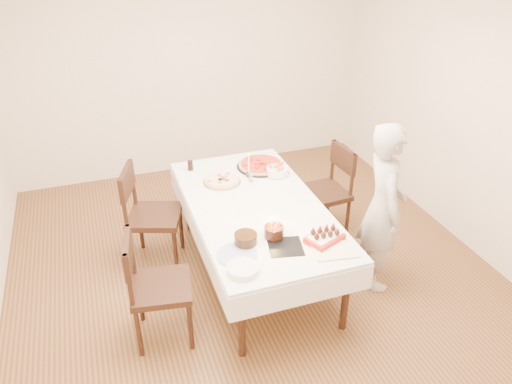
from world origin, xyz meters
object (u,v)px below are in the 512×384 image
object	(u,v)px
chair_left_dessert	(161,287)
person	(383,208)
strawberry_box	(325,237)
pizza_pepperoni	(261,165)
dining_table	(256,239)
pizza_white	(222,181)
cola_glass	(190,166)
taper_candle	(249,165)
chair_left_savory	(155,216)
pasta_bowl	(277,171)
birthday_cake	(274,228)
chair_right_savory	(323,193)
layer_cake	(246,239)

from	to	relation	value
chair_left_dessert	person	bearing A→B (deg)	-169.29
strawberry_box	pizza_pepperoni	bearing A→B (deg)	91.74
dining_table	pizza_white	bearing A→B (deg)	109.30
pizza_white	pizza_pepperoni	xyz separation A→B (m)	(0.47, 0.20, 0.00)
strawberry_box	cola_glass	bearing A→B (deg)	115.25
person	taper_candle	world-z (taller)	person
dining_table	pizza_white	world-z (taller)	pizza_white
chair_left_savory	pizza_white	bearing A→B (deg)	-160.07
person	strawberry_box	xyz separation A→B (m)	(-0.67, -0.24, -0.00)
dining_table	strawberry_box	distance (m)	0.88
chair_left_dessert	person	distance (m)	2.00
pasta_bowl	birthday_cake	size ratio (longest dim) A/B	1.40
dining_table	cola_glass	bearing A→B (deg)	114.99
chair_right_savory	chair_left_savory	xyz separation A→B (m)	(-1.72, 0.09, 0.02)
pizza_pepperoni	taper_candle	size ratio (longest dim) A/B	1.90
dining_table	chair_left_dessert	world-z (taller)	chair_left_dessert
chair_right_savory	dining_table	bearing A→B (deg)	-160.08
taper_candle	layer_cake	xyz separation A→B (m)	(-0.38, -1.07, -0.08)
chair_right_savory	pizza_pepperoni	world-z (taller)	chair_right_savory
cola_glass	chair_left_savory	bearing A→B (deg)	-140.12
taper_candle	strawberry_box	distance (m)	1.26
pizza_white	layer_cake	world-z (taller)	layer_cake
pasta_bowl	pizza_white	bearing A→B (deg)	177.12
chair_left_dessert	pasta_bowl	size ratio (longest dim) A/B	4.51
pizza_white	taper_candle	distance (m)	0.31
taper_candle	person	bearing A→B (deg)	-48.08
chair_left_dessert	person	xyz separation A→B (m)	(1.97, 0.06, 0.30)
pizza_pepperoni	pasta_bowl	distance (m)	0.25
chair_right_savory	cola_glass	size ratio (longest dim) A/B	9.86
taper_candle	pizza_white	bearing A→B (deg)	-172.39
chair_right_savory	strawberry_box	xyz separation A→B (m)	(-0.54, -1.10, 0.29)
person	chair_right_savory	bearing A→B (deg)	23.96
chair_left_savory	strawberry_box	world-z (taller)	chair_left_savory
chair_left_savory	birthday_cake	world-z (taller)	chair_left_savory
pizza_pepperoni	chair_right_savory	bearing A→B (deg)	-27.28
person	cola_glass	xyz separation A→B (m)	(-1.41, 1.33, 0.01)
layer_cake	strawberry_box	distance (m)	0.63
pizza_white	pizza_pepperoni	distance (m)	0.51
pasta_bowl	taper_candle	world-z (taller)	taper_candle
taper_candle	chair_left_dessert	bearing A→B (deg)	-135.39
pizza_white	pizza_pepperoni	size ratio (longest dim) A/B	0.75
cola_glass	layer_cake	bearing A→B (deg)	-84.63
chair_right_savory	cola_glass	bearing A→B (deg)	155.38
taper_candle	birthday_cake	bearing A→B (deg)	-97.45
chair_left_savory	pizza_pepperoni	world-z (taller)	chair_left_savory
cola_glass	birthday_cake	distance (m)	1.43
layer_cake	birthday_cake	world-z (taller)	birthday_cake
pizza_white	pasta_bowl	xyz separation A→B (m)	(0.56, -0.03, 0.02)
person	chair_left_savory	bearing A→B (deg)	77.85
pasta_bowl	taper_candle	distance (m)	0.30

